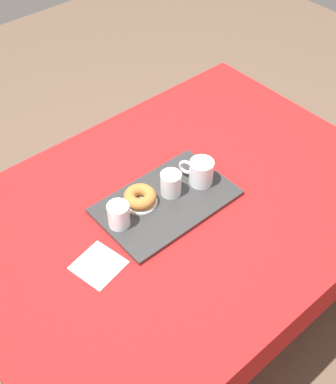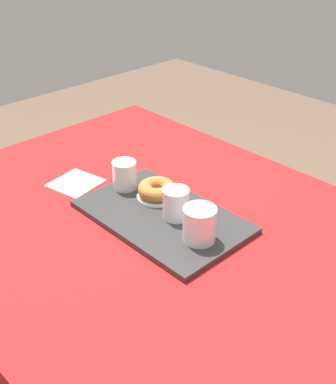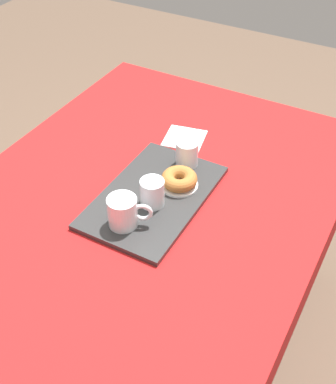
# 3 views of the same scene
# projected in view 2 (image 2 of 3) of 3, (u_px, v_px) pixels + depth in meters

# --- Properties ---
(dining_table) EXTENTS (1.52, 1.09, 0.74)m
(dining_table) POSITION_uv_depth(u_px,v_px,m) (163.00, 252.00, 1.39)
(dining_table) COLOR red
(dining_table) RESTS_ON ground
(serving_tray) EXTENTS (0.47, 0.29, 0.02)m
(serving_tray) POSITION_uv_depth(u_px,v_px,m) (162.00, 216.00, 1.38)
(serving_tray) COLOR #2D2D2D
(serving_tray) RESTS_ON dining_table
(tea_mug_left) EXTENTS (0.09, 0.12, 0.09)m
(tea_mug_left) POSITION_uv_depth(u_px,v_px,m) (200.00, 225.00, 1.26)
(tea_mug_left) COLOR white
(tea_mug_left) RESTS_ON serving_tray
(water_glass_near) EXTENTS (0.07, 0.07, 0.09)m
(water_glass_near) POSITION_uv_depth(u_px,v_px,m) (175.00, 204.00, 1.35)
(water_glass_near) COLOR white
(water_glass_near) RESTS_ON serving_tray
(water_glass_far) EXTENTS (0.07, 0.07, 0.09)m
(water_glass_far) POSITION_uv_depth(u_px,v_px,m) (125.00, 176.00, 1.48)
(water_glass_far) COLOR white
(water_glass_far) RESTS_ON serving_tray
(donut_plate_left) EXTENTS (0.12, 0.12, 0.01)m
(donut_plate_left) POSITION_uv_depth(u_px,v_px,m) (157.00, 196.00, 1.45)
(donut_plate_left) COLOR white
(donut_plate_left) RESTS_ON serving_tray
(sugar_donut_left) EXTENTS (0.11, 0.11, 0.04)m
(sugar_donut_left) POSITION_uv_depth(u_px,v_px,m) (157.00, 189.00, 1.44)
(sugar_donut_left) COLOR #A3662D
(sugar_donut_left) RESTS_ON donut_plate_left
(paper_napkin) EXTENTS (0.16, 0.16, 0.01)m
(paper_napkin) POSITION_uv_depth(u_px,v_px,m) (76.00, 183.00, 1.55)
(paper_napkin) COLOR white
(paper_napkin) RESTS_ON dining_table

